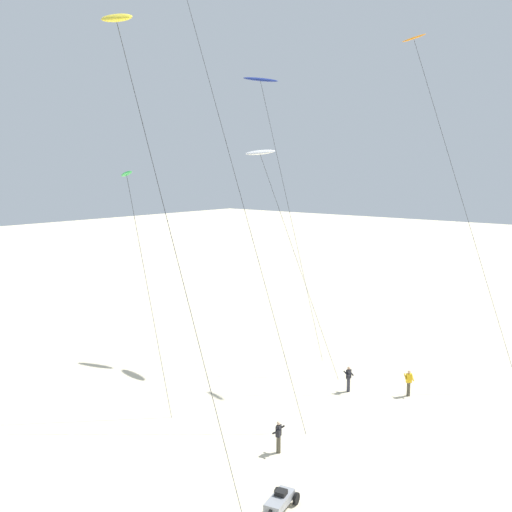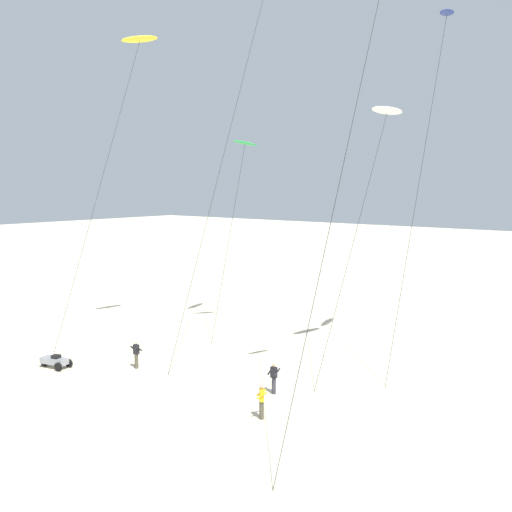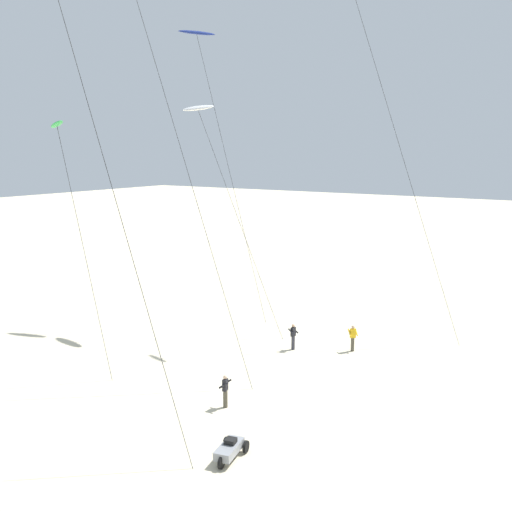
% 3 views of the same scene
% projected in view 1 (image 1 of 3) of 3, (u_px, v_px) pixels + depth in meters
% --- Properties ---
extents(ground_plane, '(260.00, 260.00, 0.00)m').
position_uv_depth(ground_plane, '(429.00, 467.00, 27.73)').
color(ground_plane, beige).
extents(kite_green, '(1.23, 4.50, 14.14)m').
position_uv_depth(kite_green, '(128.00, 179.00, 33.43)').
color(kite_green, green).
rests_on(kite_green, ground).
extents(kite_orange, '(0.75, 9.23, 23.08)m').
position_uv_depth(kite_orange, '(419.00, 57.00, 38.55)').
color(kite_orange, orange).
rests_on(kite_orange, ground).
extents(kite_white, '(1.22, 8.62, 15.64)m').
position_uv_depth(kite_white, '(260.00, 154.00, 41.57)').
color(kite_white, white).
rests_on(kite_white, ground).
extents(kite_yellow, '(1.46, 8.99, 21.26)m').
position_uv_depth(kite_yellow, '(117.00, 22.00, 25.38)').
color(kite_yellow, yellow).
rests_on(kite_yellow, ground).
extents(kite_navy, '(1.36, 7.71, 21.32)m').
position_uv_depth(kite_navy, '(261.00, 83.00, 44.03)').
color(kite_navy, navy).
rests_on(kite_navy, ground).
extents(kite_flyer_nearest, '(0.73, 0.73, 1.67)m').
position_uv_depth(kite_flyer_nearest, '(409.00, 382.00, 36.24)').
color(kite_flyer_nearest, '#4C4738').
rests_on(kite_flyer_nearest, ground).
extents(kite_flyer_middle, '(0.55, 0.52, 1.67)m').
position_uv_depth(kite_flyer_middle, '(349.00, 378.00, 36.95)').
color(kite_flyer_middle, '#33333D').
rests_on(kite_flyer_middle, ground).
extents(kite_flyer_furthest, '(0.64, 0.62, 1.67)m').
position_uv_depth(kite_flyer_furthest, '(279.00, 436.00, 28.96)').
color(kite_flyer_furthest, '#4C4738').
rests_on(kite_flyer_furthest, ground).
extents(beach_buggy, '(2.13, 1.24, 0.82)m').
position_uv_depth(beach_buggy, '(280.00, 500.00, 24.16)').
color(beach_buggy, gray).
rests_on(beach_buggy, ground).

